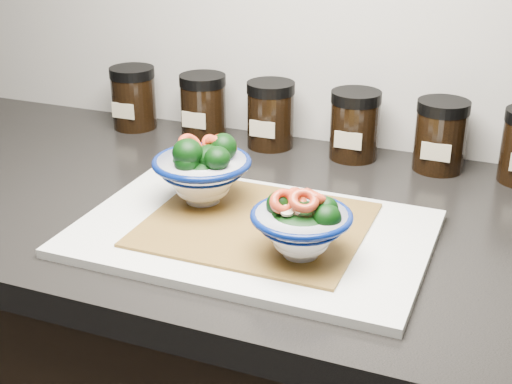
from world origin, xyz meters
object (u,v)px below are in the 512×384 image
at_px(spice_jar_c, 271,115).
at_px(spice_jar_d, 355,125).
at_px(bowl_left, 203,171).
at_px(spice_jar_e, 441,135).
at_px(spice_jar_b, 203,106).
at_px(bowl_right, 302,226).
at_px(spice_jar_a, 134,98).
at_px(cutting_board, 252,233).

distance_m(spice_jar_c, spice_jar_d, 0.15).
bearing_deg(spice_jar_d, bowl_left, -116.39).
bearing_deg(spice_jar_c, spice_jar_e, 0.00).
relative_size(bowl_left, spice_jar_b, 1.21).
xyz_separation_m(bowl_right, spice_jar_e, (0.10, 0.37, 0.00)).
relative_size(spice_jar_a, spice_jar_e, 1.00).
distance_m(bowl_right, spice_jar_b, 0.49).
relative_size(bowl_left, spice_jar_c, 1.21).
relative_size(bowl_left, spice_jar_a, 1.21).
height_order(spice_jar_b, spice_jar_c, same).
xyz_separation_m(bowl_left, spice_jar_e, (0.28, 0.28, -0.00)).
relative_size(bowl_left, spice_jar_e, 1.21).
bearing_deg(spice_jar_b, spice_jar_c, 0.00).
bearing_deg(spice_jar_b, spice_jar_e, 0.00).
distance_m(cutting_board, spice_jar_b, 0.40).
bearing_deg(cutting_board, spice_jar_c, 106.93).
xyz_separation_m(bowl_left, spice_jar_c, (-0.01, 0.28, -0.00)).
bearing_deg(spice_jar_b, bowl_right, -50.46).
bearing_deg(spice_jar_c, spice_jar_a, 180.00).
bearing_deg(spice_jar_a, spice_jar_b, 0.00).
bearing_deg(bowl_left, bowl_right, -28.41).
bearing_deg(bowl_left, cutting_board, -27.19).
bearing_deg(spice_jar_d, bowl_right, -84.68).
height_order(bowl_right, spice_jar_a, spice_jar_a).
xyz_separation_m(bowl_left, spice_jar_d, (0.14, 0.28, -0.00)).
relative_size(bowl_right, spice_jar_e, 1.08).
distance_m(bowl_left, spice_jar_b, 0.31).
relative_size(spice_jar_a, spice_jar_b, 1.00).
bearing_deg(bowl_right, spice_jar_b, 129.54).
bearing_deg(spice_jar_e, spice_jar_d, 180.00).
xyz_separation_m(bowl_right, spice_jar_d, (-0.03, 0.37, 0.00)).
bearing_deg(bowl_left, spice_jar_e, 45.29).
xyz_separation_m(bowl_right, spice_jar_c, (-0.18, 0.37, 0.00)).
bearing_deg(spice_jar_e, spice_jar_a, 180.00).
relative_size(bowl_right, spice_jar_c, 1.08).
xyz_separation_m(spice_jar_b, spice_jar_d, (0.27, 0.00, 0.00)).
distance_m(bowl_right, spice_jar_a, 0.59).
height_order(bowl_right, spice_jar_e, spice_jar_e).
xyz_separation_m(bowl_right, spice_jar_a, (-0.45, 0.37, 0.00)).
height_order(cutting_board, spice_jar_d, spice_jar_d).
bearing_deg(spice_jar_d, spice_jar_e, 0.00).
relative_size(spice_jar_d, spice_jar_e, 1.00).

